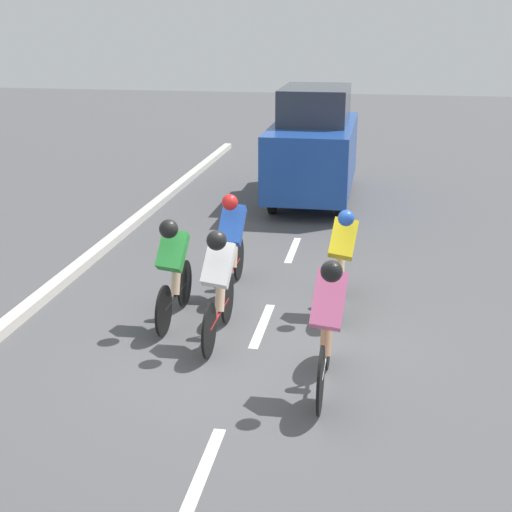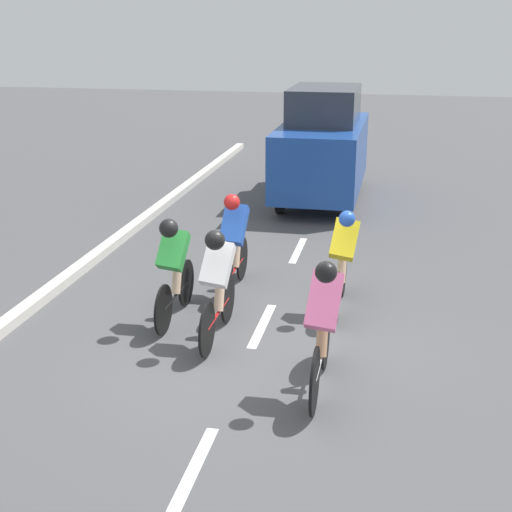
% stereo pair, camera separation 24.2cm
% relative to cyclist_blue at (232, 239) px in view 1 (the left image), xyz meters
% --- Properties ---
extents(ground_plane, '(60.00, 60.00, 0.00)m').
position_rel_cyclist_blue_xyz_m(ground_plane, '(-0.62, 1.63, -0.80)').
color(ground_plane, '#4C4C4F').
extents(lane_stripe_near, '(0.12, 1.40, 0.01)m').
position_rel_cyclist_blue_xyz_m(lane_stripe_near, '(-0.62, 4.29, -0.80)').
color(lane_stripe_near, white).
rests_on(lane_stripe_near, ground).
extents(lane_stripe_mid, '(0.12, 1.40, 0.01)m').
position_rel_cyclist_blue_xyz_m(lane_stripe_mid, '(-0.62, 1.09, -0.80)').
color(lane_stripe_mid, white).
rests_on(lane_stripe_mid, ground).
extents(lane_stripe_far, '(0.12, 1.40, 0.01)m').
position_rel_cyclist_blue_xyz_m(lane_stripe_far, '(-0.62, -2.11, -0.80)').
color(lane_stripe_far, white).
rests_on(lane_stripe_far, ground).
extents(curb, '(0.20, 25.60, 0.14)m').
position_rel_cyclist_blue_xyz_m(curb, '(2.58, 1.09, -0.73)').
color(curb, beige).
rests_on(curb, ground).
extents(cyclist_blue, '(0.36, 1.61, 1.52)m').
position_rel_cyclist_blue_xyz_m(cyclist_blue, '(0.00, 0.00, 0.00)').
color(cyclist_blue, black).
rests_on(cyclist_blue, ground).
extents(cyclist_yellow, '(0.39, 1.72, 1.48)m').
position_rel_cyclist_blue_xyz_m(cyclist_yellow, '(-1.58, 0.38, -0.04)').
color(cyclist_yellow, black).
rests_on(cyclist_yellow, ground).
extents(cyclist_green, '(0.38, 1.63, 1.47)m').
position_rel_cyclist_blue_xyz_m(cyclist_green, '(0.53, 1.18, -0.02)').
color(cyclist_green, black).
rests_on(cyclist_green, ground).
extents(cyclist_pink, '(0.38, 1.72, 1.57)m').
position_rel_cyclist_blue_xyz_m(cyclist_pink, '(-1.57, 2.67, 0.01)').
color(cyclist_pink, black).
rests_on(cyclist_pink, ground).
extents(cyclist_white, '(0.38, 1.68, 1.50)m').
position_rel_cyclist_blue_xyz_m(cyclist_white, '(-0.18, 1.64, -0.01)').
color(cyclist_white, black).
rests_on(cyclist_white, ground).
extents(support_car, '(1.70, 4.05, 2.41)m').
position_rel_cyclist_blue_xyz_m(support_car, '(-0.59, -5.75, 0.38)').
color(support_car, black).
rests_on(support_car, ground).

